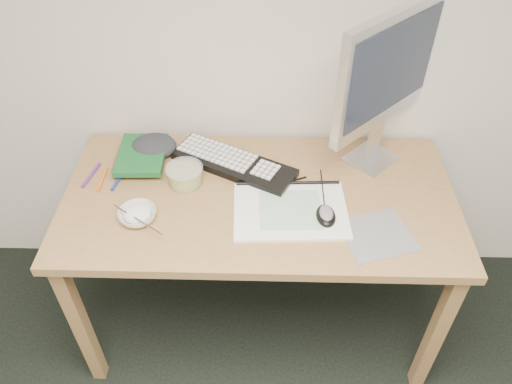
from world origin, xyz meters
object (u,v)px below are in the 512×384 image
Objects in this scene: monitor at (388,74)px; sketchpad at (290,211)px; desk at (259,212)px; rice_bowl at (138,215)px; keyboard at (234,164)px.

sketchpad is at bearing 178.33° from monitor.
rice_bowl is at bearing -162.39° from desk.
monitor is (0.53, 0.06, 0.36)m from keyboard.
monitor is (0.43, 0.22, 0.45)m from desk.
monitor is at bearing 26.90° from desk.
rice_bowl is at bearing -177.16° from sketchpad.
desk is 3.61× the size of sketchpad.
rice_bowl is (-0.31, -0.29, 0.01)m from keyboard.
rice_bowl is (-0.83, -0.35, -0.35)m from monitor.
sketchpad is 0.57m from monitor.
keyboard is 0.80× the size of monitor.
keyboard is at bearing 128.72° from sketchpad.
sketchpad is at bearing 5.50° from rice_bowl.
sketchpad is 3.05× the size of rice_bowl.
monitor is at bearing 33.91° from keyboard.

